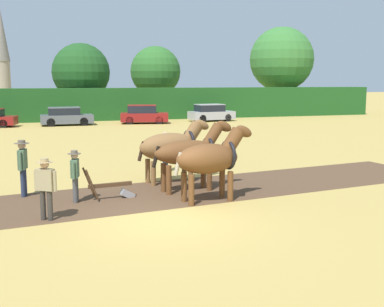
% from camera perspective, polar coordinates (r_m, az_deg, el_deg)
% --- Properties ---
extents(ground_plane, '(240.00, 240.00, 0.00)m').
position_cam_1_polar(ground_plane, '(12.79, -3.06, -7.93)').
color(ground_plane, tan).
extents(plowed_furrow_strip, '(28.85, 7.63, 0.01)m').
position_cam_1_polar(plowed_furrow_strip, '(14.87, -15.95, -5.87)').
color(plowed_furrow_strip, brown).
rests_on(plowed_furrow_strip, ground).
extents(hedgerow, '(61.13, 1.99, 2.97)m').
position_cam_1_polar(hedgerow, '(45.41, -13.58, 5.66)').
color(hedgerow, '#1E511E').
rests_on(hedgerow, ground).
extents(tree_left, '(5.68, 5.68, 7.32)m').
position_cam_1_polar(tree_left, '(49.49, -13.00, 9.37)').
color(tree_left, '#423323').
rests_on(tree_left, ground).
extents(tree_center_left, '(5.39, 5.39, 7.33)m').
position_cam_1_polar(tree_center_left, '(52.68, -4.35, 9.67)').
color(tree_center_left, '#423323').
rests_on(tree_center_left, ground).
extents(tree_center, '(7.10, 7.10, 9.56)m').
position_cam_1_polar(tree_center, '(55.52, 10.57, 10.92)').
color(tree_center, '#4C3823').
rests_on(tree_center, ground).
extents(church_spire, '(2.29, 2.29, 14.84)m').
position_cam_1_polar(church_spire, '(83.52, -21.55, 10.87)').
color(church_spire, gray).
rests_on(church_spire, ground).
extents(draft_horse_lead_left, '(2.71, 1.22, 2.36)m').
position_cam_1_polar(draft_horse_lead_left, '(14.52, 2.23, -0.56)').
color(draft_horse_lead_left, brown).
rests_on(draft_horse_lead_left, ground).
extents(draft_horse_lead_right, '(2.95, 1.14, 2.39)m').
position_cam_1_polar(draft_horse_lead_right, '(15.88, -0.24, 0.19)').
color(draft_horse_lead_right, brown).
rests_on(draft_horse_lead_right, ground).
extents(draft_horse_trail_left, '(2.84, 1.32, 2.31)m').
position_cam_1_polar(draft_horse_trail_left, '(17.25, -2.41, 0.86)').
color(draft_horse_trail_left, brown).
rests_on(draft_horse_trail_left, ground).
extents(plow, '(1.63, 0.54, 1.13)m').
position_cam_1_polar(plow, '(15.18, -9.18, -4.14)').
color(plow, '#4C331E').
rests_on(plow, ground).
extents(farmer_at_plow, '(0.40, 0.62, 1.58)m').
position_cam_1_polar(farmer_at_plow, '(14.87, -13.70, -2.22)').
color(farmer_at_plow, '#4C4C4C').
rests_on(farmer_at_plow, ground).
extents(farmer_beside_team, '(0.42, 0.57, 1.62)m').
position_cam_1_polar(farmer_beside_team, '(19.26, -3.19, 0.54)').
color(farmer_beside_team, '#28334C').
rests_on(farmer_beside_team, ground).
extents(farmer_onlooker_left, '(0.56, 0.42, 1.66)m').
position_cam_1_polar(farmer_onlooker_left, '(13.13, -16.97, -3.53)').
color(farmer_onlooker_left, '#38332D').
rests_on(farmer_onlooker_left, ground).
extents(farmer_onlooker_right, '(0.45, 0.68, 1.80)m').
position_cam_1_polar(farmer_onlooker_right, '(16.07, -19.43, -1.08)').
color(farmer_onlooker_right, '#28334C').
rests_on(farmer_onlooker_right, ground).
extents(parked_car_center, '(4.20, 1.78, 1.50)m').
position_cam_1_polar(parked_car_center, '(40.93, -14.70, 4.26)').
color(parked_car_center, '#565B66').
rests_on(parked_car_center, ground).
extents(parked_car_center_right, '(4.27, 2.46, 1.59)m').
position_cam_1_polar(parked_car_center_right, '(41.54, -5.76, 4.61)').
color(parked_car_center_right, maroon).
rests_on(parked_car_center_right, ground).
extents(parked_car_right, '(4.18, 2.21, 1.55)m').
position_cam_1_polar(parked_car_right, '(43.72, 2.25, 4.82)').
color(parked_car_right, '#A8A8B2').
rests_on(parked_car_right, ground).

